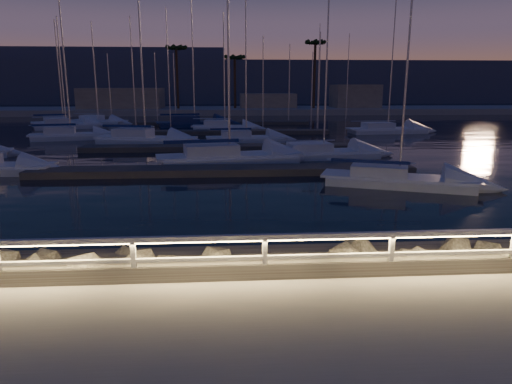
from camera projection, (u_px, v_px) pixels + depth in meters
ground at (222, 279)px, 10.62m from camera, size 400.00×400.00×0.00m
harbor_water at (224, 146)px, 41.17m from camera, size 400.00×440.00×0.60m
guard_rail at (218, 247)px, 10.44m from camera, size 44.11×0.12×1.06m
riprap at (171, 267)px, 11.69m from camera, size 36.76×2.82×1.28m
floating_docks at (224, 138)px, 42.28m from camera, size 22.00×36.00×0.40m
far_shore at (223, 108)px, 82.47m from camera, size 160.00×14.00×5.20m
palm_left at (176, 51)px, 77.71m from camera, size 3.00×3.00×11.20m
palm_center at (235, 59)px, 79.65m from camera, size 3.00×3.00×9.70m
palm_right at (315, 46)px, 79.09m from camera, size 3.00×3.00×12.20m
distant_hills at (151, 84)px, 137.93m from camera, size 230.00×37.50×18.00m
sailboat_c at (226, 157)px, 29.61m from camera, size 9.66×4.42×15.84m
sailboat_d at (395, 178)px, 23.15m from camera, size 7.90×4.81×12.96m
sailboat_e at (69, 135)px, 42.71m from camera, size 7.65×3.78×12.64m
sailboat_f at (143, 138)px, 39.70m from camera, size 9.05×4.56×14.85m
sailboat_g at (244, 138)px, 40.93m from camera, size 7.31×2.78×12.13m
sailboat_h at (321, 152)px, 31.93m from camera, size 8.31×3.30×13.69m
sailboat_i at (62, 122)px, 56.90m from camera, size 7.69×4.66×12.78m
sailboat_j at (223, 127)px, 51.46m from camera, size 7.61×2.91×12.67m
sailboat_k at (193, 123)px, 56.38m from camera, size 9.64×4.63×15.78m
sailboat_l at (386, 129)px, 48.52m from camera, size 8.77×3.27×14.51m
sailboat_m at (65, 125)px, 53.35m from camera, size 7.58×4.75×12.64m
sailboat_n at (97, 121)px, 59.61m from camera, size 7.80×4.38×12.84m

